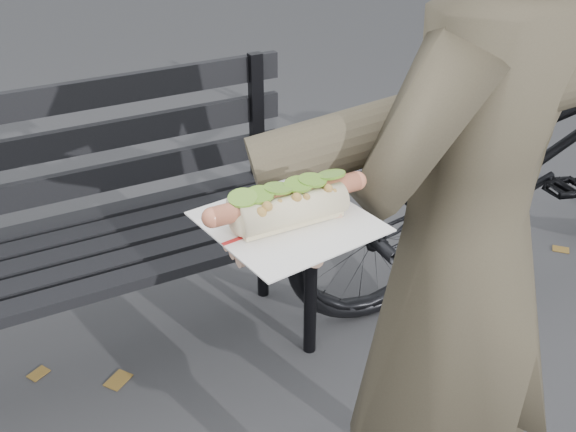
# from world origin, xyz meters

# --- Properties ---
(park_bench) EXTENTS (1.50, 0.44, 0.88)m
(park_bench) POSITION_xyz_m (-0.06, 0.93, 0.52)
(park_bench) COLOR black
(park_bench) RESTS_ON ground
(bicycle) EXTENTS (1.87, 0.75, 0.97)m
(bicycle) POSITION_xyz_m (1.50, 0.73, 0.48)
(bicycle) COLOR black
(bicycle) RESTS_ON ground
(person) EXTENTS (0.67, 0.53, 1.60)m
(person) POSITION_xyz_m (0.52, -0.02, 0.80)
(person) COLOR #443D2D
(person) RESTS_ON ground
(held_hotdog) EXTENTS (0.63, 0.31, 0.20)m
(held_hotdog) POSITION_xyz_m (0.31, -0.05, 1.08)
(held_hotdog) COLOR #443D2D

